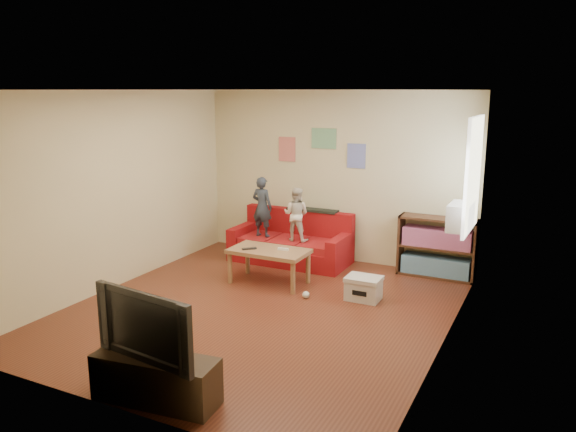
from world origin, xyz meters
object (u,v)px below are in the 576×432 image
at_px(sofa, 292,244).
at_px(file_box, 364,288).
at_px(child_b, 296,214).
at_px(coffee_table, 269,254).
at_px(child_a, 262,207).
at_px(television, 153,323).
at_px(tv_stand, 156,379).
at_px(bookshelf, 437,250).

xyz_separation_m(sofa, file_box, (1.60, -1.14, -0.12)).
height_order(sofa, child_b, child_b).
distance_m(child_b, coffee_table, 1.03).
relative_size(child_a, file_box, 2.13).
xyz_separation_m(child_b, television, (0.61, -4.15, -0.08)).
relative_size(coffee_table, tv_stand, 0.98).
relative_size(tv_stand, television, 1.03).
distance_m(coffee_table, bookshelf, 2.47).
bearing_deg(bookshelf, child_b, -169.32).
distance_m(child_a, tv_stand, 4.37).
relative_size(bookshelf, file_box, 2.46).
bearing_deg(bookshelf, coffee_table, -146.99).
bearing_deg(child_b, child_a, -3.87).
relative_size(bookshelf, tv_stand, 0.99).
distance_m(coffee_table, television, 3.27).
xyz_separation_m(child_b, coffee_table, (0.03, -0.95, -0.39)).
height_order(child_a, child_b, child_a).
xyz_separation_m(sofa, child_b, (0.15, -0.16, 0.54)).
xyz_separation_m(coffee_table, tv_stand, (0.58, -3.20, -0.22)).
xyz_separation_m(tv_stand, television, (0.00, 0.00, 0.53)).
bearing_deg(bookshelf, child_a, -171.65).
height_order(child_a, television, child_a).
xyz_separation_m(coffee_table, file_box, (1.42, -0.03, -0.27)).
xyz_separation_m(coffee_table, television, (0.58, -3.20, 0.31)).
relative_size(sofa, coffee_table, 1.70).
xyz_separation_m(bookshelf, file_box, (-0.65, -1.38, -0.24)).
bearing_deg(file_box, child_b, 145.98).
bearing_deg(sofa, television, -80.00).
relative_size(bookshelf, television, 1.02).
bearing_deg(tv_stand, bookshelf, 65.50).
relative_size(coffee_table, television, 1.01).
bearing_deg(bookshelf, television, -108.16).
bearing_deg(child_b, coffee_table, 87.85).
bearing_deg(child_a, file_box, 158.80).
bearing_deg(bookshelf, tv_stand, -108.16).
bearing_deg(television, tv_stand, 0.00).
distance_m(bookshelf, television, 4.80).
xyz_separation_m(bookshelf, tv_stand, (-1.49, -4.55, -0.19)).
xyz_separation_m(sofa, bookshelf, (2.25, 0.23, 0.12)).
relative_size(child_a, coffee_table, 0.87).
bearing_deg(television, sofa, 107.34).
bearing_deg(coffee_table, file_box, -1.14).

